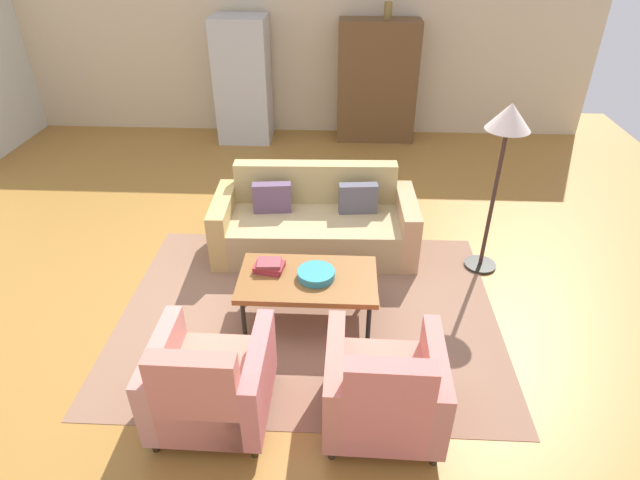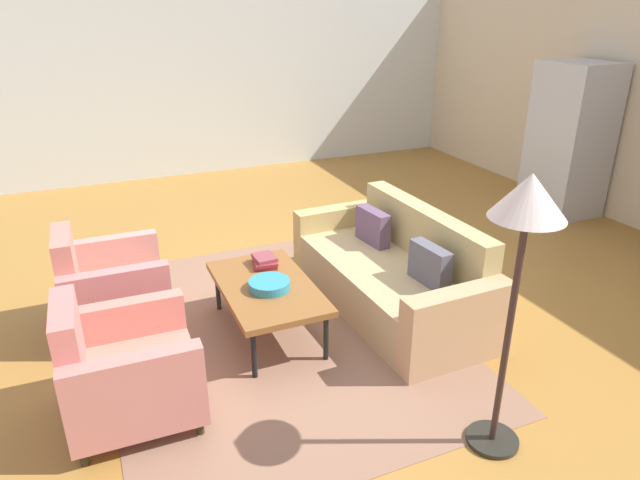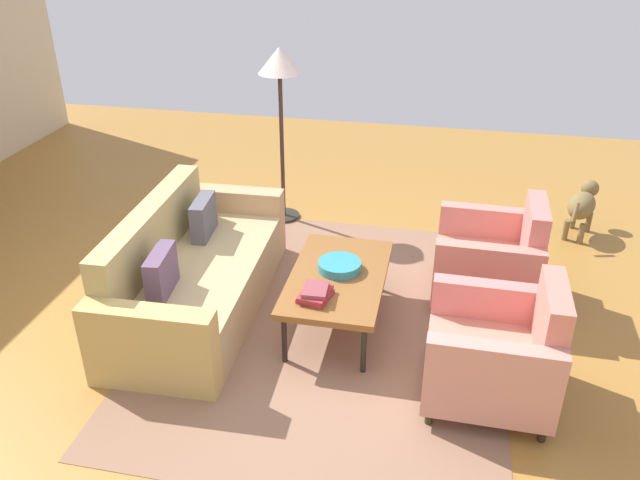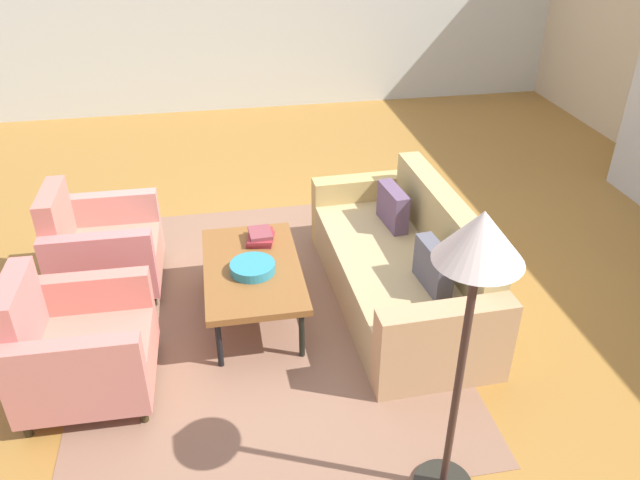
# 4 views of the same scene
# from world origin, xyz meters

# --- Properties ---
(ground_plane) EXTENTS (10.77, 10.77, 0.00)m
(ground_plane) POSITION_xyz_m (0.00, 0.00, 0.00)
(ground_plane) COLOR #A17030
(area_rug) EXTENTS (3.40, 2.60, 0.01)m
(area_rug) POSITION_xyz_m (0.39, -0.40, 0.00)
(area_rug) COLOR #8B654E
(area_rug) RESTS_ON ground
(couch) EXTENTS (2.13, 0.97, 0.86)m
(couch) POSITION_xyz_m (0.38, 0.74, 0.29)
(couch) COLOR tan
(couch) RESTS_ON ground
(coffee_table) EXTENTS (1.20, 0.70, 0.44)m
(coffee_table) POSITION_xyz_m (0.39, -0.45, 0.40)
(coffee_table) COLOR black
(coffee_table) RESTS_ON ground
(armchair_left) EXTENTS (0.81, 0.81, 0.88)m
(armchair_left) POSITION_xyz_m (-0.21, -1.62, 0.34)
(armchair_left) COLOR #312B14
(armchair_left) RESTS_ON ground
(armchair_right) EXTENTS (0.81, 0.81, 0.88)m
(armchair_right) POSITION_xyz_m (0.99, -1.62, 0.34)
(armchair_right) COLOR black
(armchair_right) RESTS_ON ground
(fruit_bowl) EXTENTS (0.32, 0.32, 0.07)m
(fruit_bowl) POSITION_xyz_m (0.46, -0.45, 0.47)
(fruit_bowl) COLOR teal
(fruit_bowl) RESTS_ON coffee_table
(book_stack) EXTENTS (0.28, 0.24, 0.09)m
(book_stack) POSITION_xyz_m (0.04, -0.35, 0.48)
(book_stack) COLOR maroon
(book_stack) RESTS_ON coffee_table
(floor_lamp) EXTENTS (0.40, 0.40, 1.72)m
(floor_lamp) POSITION_xyz_m (2.11, 0.43, 1.44)
(floor_lamp) COLOR black
(floor_lamp) RESTS_ON ground
(dog) EXTENTS (0.68, 0.38, 0.48)m
(dog) POSITION_xyz_m (2.34, -2.48, 0.31)
(dog) COLOR brown
(dog) RESTS_ON ground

